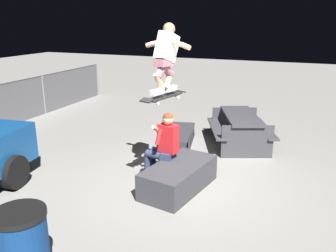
# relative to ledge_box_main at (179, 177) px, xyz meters

# --- Properties ---
(ground_plane) EXTENTS (40.00, 40.00, 0.00)m
(ground_plane) POSITION_rel_ledge_box_main_xyz_m (0.23, -0.04, -0.23)
(ground_plane) COLOR gray
(ledge_box_main) EXTENTS (1.62, 1.00, 0.46)m
(ledge_box_main) POSITION_rel_ledge_box_main_xyz_m (0.00, 0.00, 0.00)
(ledge_box_main) COLOR #38383D
(ledge_box_main) RESTS_ON ground
(person_sitting_on_ledge) EXTENTS (0.60, 0.78, 1.30)m
(person_sitting_on_ledge) POSITION_rel_ledge_box_main_xyz_m (0.23, 0.39, 0.48)
(person_sitting_on_ledge) COLOR #2D3856
(person_sitting_on_ledge) RESTS_ON ground
(skateboard) EXTENTS (1.04, 0.46, 0.13)m
(skateboard) POSITION_rel_ledge_box_main_xyz_m (0.08, 0.31, 1.38)
(skateboard) COLOR black
(skater_airborne) EXTENTS (0.64, 0.88, 1.12)m
(skater_airborne) POSITION_rel_ledge_box_main_xyz_m (0.14, 0.30, 2.06)
(skater_airborne) COLOR white
(kicker_ramp) EXTENTS (1.26, 1.01, 0.45)m
(kicker_ramp) POSITION_rel_ledge_box_main_xyz_m (2.32, 0.93, -0.16)
(kicker_ramp) COLOR #28282D
(kicker_ramp) RESTS_ON ground
(picnic_table_back) EXTENTS (2.08, 1.88, 0.75)m
(picnic_table_back) POSITION_rel_ledge_box_main_xyz_m (2.62, -0.54, 0.27)
(picnic_table_back) COLOR #38383D
(picnic_table_back) RESTS_ON ground
(trash_bin) EXTENTS (0.58, 0.58, 0.90)m
(trash_bin) POSITION_rel_ledge_box_main_xyz_m (-2.78, 0.79, 0.22)
(trash_bin) COLOR navy
(trash_bin) RESTS_ON ground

